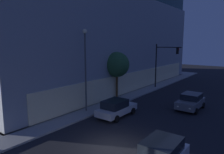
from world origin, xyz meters
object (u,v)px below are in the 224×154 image
at_px(traffic_light_far_corner, 163,59).
at_px(sidewalk_tree, 117,65).
at_px(car_silver, 116,108).
at_px(car_grey, 191,101).
at_px(modern_building, 67,37).
at_px(street_lamp_sidewalk, 85,61).

height_order(traffic_light_far_corner, sidewalk_tree, traffic_light_far_corner).
bearing_deg(car_silver, car_grey, -37.42).
xyz_separation_m(modern_building, traffic_light_far_corner, (3.40, -17.44, -3.55)).
xyz_separation_m(modern_building, sidewalk_tree, (-5.65, -15.30, -3.77)).
relative_size(street_lamp_sidewalk, sidewalk_tree, 1.42).
relative_size(traffic_light_far_corner, car_grey, 1.61).
bearing_deg(street_lamp_sidewalk, sidewalk_tree, 5.54).
height_order(sidewalk_tree, car_grey, sidewalk_tree).
distance_m(sidewalk_tree, car_silver, 7.34).
distance_m(modern_building, sidewalk_tree, 16.74).
height_order(street_lamp_sidewalk, car_grey, street_lamp_sidewalk).
height_order(street_lamp_sidewalk, sidewalk_tree, street_lamp_sidewalk).
xyz_separation_m(modern_building, car_silver, (-10.95, -19.01, -7.25)).
height_order(car_silver, car_grey, car_grey).
height_order(modern_building, sidewalk_tree, modern_building).
relative_size(traffic_light_far_corner, sidewalk_tree, 1.16).
distance_m(traffic_light_far_corner, car_silver, 14.90).
bearing_deg(street_lamp_sidewalk, traffic_light_far_corner, -5.79).
relative_size(modern_building, traffic_light_far_corner, 5.96).
height_order(sidewalk_tree, car_silver, sidewalk_tree).
relative_size(traffic_light_far_corner, car_silver, 1.49).
bearing_deg(car_silver, modern_building, 60.07).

